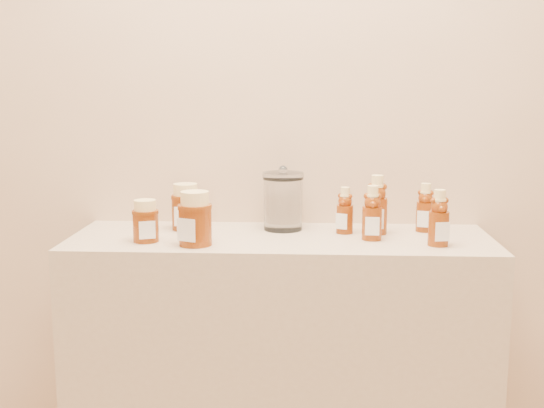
# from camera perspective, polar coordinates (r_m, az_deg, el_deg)

# --- Properties ---
(wall_back) EXTENTS (3.50, 0.02, 2.70)m
(wall_back) POSITION_cam_1_polar(r_m,az_deg,el_deg) (2.10, 0.99, 10.57)
(wall_back) COLOR tan
(wall_back) RESTS_ON ground
(display_table) EXTENTS (1.20, 0.40, 0.90)m
(display_table) POSITION_cam_1_polar(r_m,az_deg,el_deg) (2.09, 0.70, -14.88)
(display_table) COLOR tan
(display_table) RESTS_ON ground
(bear_bottle_back_left) EXTENTS (0.07, 0.07, 0.15)m
(bear_bottle_back_left) POSITION_cam_1_polar(r_m,az_deg,el_deg) (1.99, 6.12, -0.27)
(bear_bottle_back_left) COLOR #662508
(bear_bottle_back_left) RESTS_ON display_table
(bear_bottle_back_mid) EXTENTS (0.07, 0.07, 0.19)m
(bear_bottle_back_mid) POSITION_cam_1_polar(r_m,az_deg,el_deg) (1.99, 8.76, 0.27)
(bear_bottle_back_mid) COLOR #662508
(bear_bottle_back_mid) RESTS_ON display_table
(bear_bottle_back_right) EXTENTS (0.07, 0.07, 0.16)m
(bear_bottle_back_right) POSITION_cam_1_polar(r_m,az_deg,el_deg) (2.05, 12.70, -0.02)
(bear_bottle_back_right) COLOR #662508
(bear_bottle_back_right) RESTS_ON display_table
(bear_bottle_front_left) EXTENTS (0.06, 0.06, 0.17)m
(bear_bottle_front_left) POSITION_cam_1_polar(r_m,az_deg,el_deg) (1.91, 8.39, -0.44)
(bear_bottle_front_left) COLOR #662508
(bear_bottle_front_left) RESTS_ON display_table
(bear_bottle_front_right) EXTENTS (0.07, 0.07, 0.17)m
(bear_bottle_front_right) POSITION_cam_1_polar(r_m,az_deg,el_deg) (1.88, 13.80, -0.83)
(bear_bottle_front_right) COLOR #662508
(bear_bottle_front_right) RESTS_ON display_table
(honey_jar_left) EXTENTS (0.09, 0.09, 0.12)m
(honey_jar_left) POSITION_cam_1_polar(r_m,az_deg,el_deg) (1.91, -10.53, -1.39)
(honey_jar_left) COLOR #662508
(honey_jar_left) RESTS_ON display_table
(honey_jar_back) EXTENTS (0.09, 0.09, 0.14)m
(honey_jar_back) POSITION_cam_1_polar(r_m,az_deg,el_deg) (2.05, -7.23, -0.22)
(honey_jar_back) COLOR #662508
(honey_jar_back) RESTS_ON display_table
(honey_jar_front) EXTENTS (0.12, 0.12, 0.15)m
(honey_jar_front) POSITION_cam_1_polar(r_m,az_deg,el_deg) (1.84, -6.45, -1.21)
(honey_jar_front) COLOR #662508
(honey_jar_front) RESTS_ON display_table
(glass_canister) EXTENTS (0.15, 0.15, 0.19)m
(glass_canister) POSITION_cam_1_polar(r_m,az_deg,el_deg) (2.02, 0.93, 0.45)
(glass_canister) COLOR white
(glass_canister) RESTS_ON display_table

